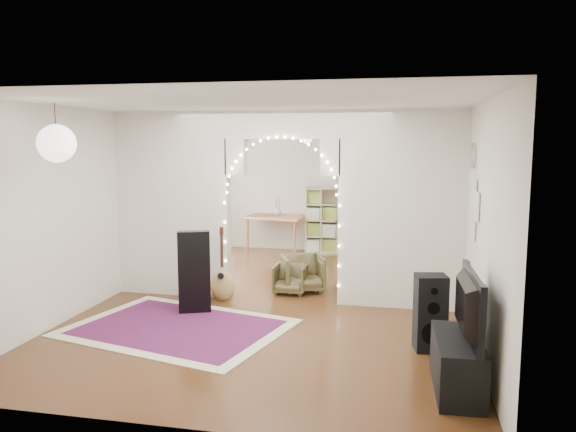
% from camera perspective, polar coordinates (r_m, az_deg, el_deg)
% --- Properties ---
extents(floor, '(7.50, 7.50, 0.00)m').
position_cam_1_polar(floor, '(8.20, -0.53, -8.47)').
color(floor, black).
rests_on(floor, ground).
extents(ceiling, '(5.00, 7.50, 0.02)m').
position_cam_1_polar(ceiling, '(7.89, -0.55, 10.72)').
color(ceiling, white).
rests_on(ceiling, wall_back).
extents(wall_back, '(5.00, 0.02, 2.70)m').
position_cam_1_polar(wall_back, '(11.61, 3.43, 3.06)').
color(wall_back, silver).
rests_on(wall_back, floor).
extents(wall_front, '(5.00, 0.02, 2.70)m').
position_cam_1_polar(wall_front, '(4.39, -11.11, -4.70)').
color(wall_front, silver).
rests_on(wall_front, floor).
extents(wall_left, '(0.02, 7.50, 2.70)m').
position_cam_1_polar(wall_left, '(8.81, -16.63, 1.29)').
color(wall_left, silver).
rests_on(wall_left, floor).
extents(wall_right, '(0.02, 7.50, 2.70)m').
position_cam_1_polar(wall_right, '(7.80, 17.72, 0.45)').
color(wall_right, silver).
rests_on(wall_right, floor).
extents(divider_wall, '(5.00, 0.20, 2.70)m').
position_cam_1_polar(divider_wall, '(7.93, -0.54, 1.48)').
color(divider_wall, silver).
rests_on(divider_wall, floor).
extents(fairy_lights, '(1.64, 0.04, 1.60)m').
position_cam_1_polar(fairy_lights, '(7.79, -0.74, 2.29)').
color(fairy_lights, '#FFEABF').
rests_on(fairy_lights, divider_wall).
extents(window, '(0.04, 1.20, 1.40)m').
position_cam_1_polar(window, '(10.40, -11.80, 3.20)').
color(window, white).
rests_on(window, wall_left).
extents(wall_clock, '(0.03, 0.31, 0.31)m').
position_cam_1_polar(wall_clock, '(7.14, 18.29, 5.84)').
color(wall_clock, white).
rests_on(wall_clock, wall_right).
extents(picture_frames, '(0.02, 0.50, 0.70)m').
position_cam_1_polar(picture_frames, '(6.79, 18.45, 0.68)').
color(picture_frames, white).
rests_on(picture_frames, wall_right).
extents(paper_lantern, '(0.40, 0.40, 0.40)m').
position_cam_1_polar(paper_lantern, '(6.40, -22.45, 6.83)').
color(paper_lantern, white).
rests_on(paper_lantern, ceiling).
extents(ceiling_fan, '(1.10, 1.10, 0.30)m').
position_cam_1_polar(ceiling_fan, '(9.84, 1.98, 8.36)').
color(ceiling_fan, '#B17A3B').
rests_on(ceiling_fan, ceiling).
extents(area_rug, '(2.91, 2.44, 0.02)m').
position_cam_1_polar(area_rug, '(7.14, -11.13, -11.05)').
color(area_rug, maroon).
rests_on(area_rug, floor).
extents(guitar_case, '(0.44, 0.28, 1.10)m').
position_cam_1_polar(guitar_case, '(7.56, -9.51, -5.66)').
color(guitar_case, black).
rests_on(guitar_case, floor).
extents(acoustic_guitar, '(0.38, 0.23, 0.91)m').
position_cam_1_polar(acoustic_guitar, '(8.08, -6.71, -5.86)').
color(acoustic_guitar, tan).
rests_on(acoustic_guitar, floor).
extents(tabby_cat, '(0.27, 0.49, 0.32)m').
position_cam_1_polar(tabby_cat, '(8.11, -8.51, -7.79)').
color(tabby_cat, brown).
rests_on(tabby_cat, floor).
extents(floor_speaker, '(0.37, 0.34, 0.84)m').
position_cam_1_polar(floor_speaker, '(6.38, 14.26, -9.53)').
color(floor_speaker, black).
rests_on(floor_speaker, floor).
extents(media_console, '(0.44, 1.01, 0.50)m').
position_cam_1_polar(media_console, '(5.52, 16.81, -14.23)').
color(media_console, black).
rests_on(media_console, floor).
extents(tv, '(0.18, 1.08, 0.62)m').
position_cam_1_polar(tv, '(5.34, 17.05, -8.65)').
color(tv, black).
rests_on(tv, media_console).
extents(bookcase, '(1.35, 0.66, 1.35)m').
position_cam_1_polar(bookcase, '(11.39, 5.11, -0.46)').
color(bookcase, beige).
rests_on(bookcase, floor).
extents(dining_table, '(1.33, 1.01, 0.76)m').
position_cam_1_polar(dining_table, '(11.52, -1.11, -0.31)').
color(dining_table, brown).
rests_on(dining_table, floor).
extents(flower_vase, '(0.21, 0.21, 0.19)m').
position_cam_1_polar(flower_vase, '(11.49, -1.11, 0.52)').
color(flower_vase, silver).
rests_on(flower_vase, dining_table).
extents(dining_chair_left, '(0.78, 0.79, 0.56)m').
position_cam_1_polar(dining_chair_left, '(8.58, 1.49, -5.83)').
color(dining_chair_left, '#4B4325').
rests_on(dining_chair_left, floor).
extents(dining_chair_right, '(0.47, 0.49, 0.44)m').
position_cam_1_polar(dining_chair_right, '(8.47, 0.22, -6.41)').
color(dining_chair_right, '#4B4325').
rests_on(dining_chair_right, floor).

